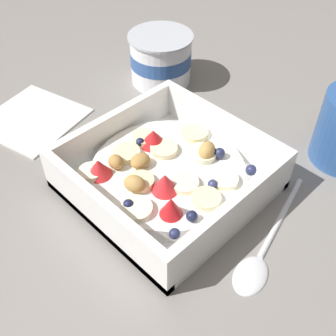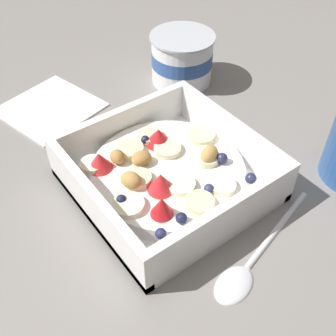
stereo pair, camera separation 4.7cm
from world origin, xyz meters
TOP-DOWN VIEW (x-y plane):
  - ground_plane at (0.00, 0.00)m, footprint 2.40×2.40m
  - fruit_bowl at (-0.01, 0.00)m, footprint 0.20×0.20m
  - spoon at (0.13, 0.00)m, footprint 0.06×0.17m
  - yogurt_cup at (-0.18, 0.16)m, footprint 0.10×0.10m
  - folded_napkin at (-0.23, -0.04)m, footprint 0.15×0.15m

SIDE VIEW (x-z plane):
  - ground_plane at x=0.00m, z-range 0.00..0.00m
  - folded_napkin at x=-0.23m, z-range 0.00..0.01m
  - spoon at x=0.13m, z-range 0.00..0.01m
  - fruit_bowl at x=-0.01m, z-range -0.01..0.05m
  - yogurt_cup at x=-0.18m, z-range 0.00..0.07m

